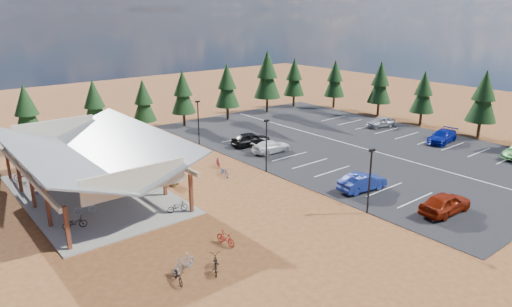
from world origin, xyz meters
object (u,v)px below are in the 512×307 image
bike_pavilion (88,151)px  lamp_post_2 (198,119)px  lamp_post_0 (370,177)px  bike_8 (178,276)px  trash_bin_1 (175,179)px  bike_11 (226,238)px  car_4 (251,139)px  bike_3 (24,174)px  car_8 (380,122)px  bike_14 (224,172)px  car_1 (362,182)px  car_7 (442,136)px  bike_15 (218,162)px  bike_4 (177,207)px  bike_2 (44,187)px  car_0 (445,203)px  bike_13 (184,263)px  bike_7 (90,169)px  trash_bin_0 (172,182)px  bike_12 (215,264)px  bike_1 (85,208)px  car_3 (272,147)px  bike_6 (122,173)px  bike_5 (136,189)px  lamp_post_1 (266,142)px  bike_0 (75,223)px

bike_pavilion → lamp_post_2: bearing=25.0°
lamp_post_0 → bike_8: size_ratio=3.24×
lamp_post_0 → trash_bin_1: 17.08m
bike_11 → car_4: size_ratio=0.37×
bike_3 → car_8: 42.51m
bike_14 → car_1: size_ratio=0.37×
car_7 → car_8: 9.10m
bike_15 → bike_4: bearing=62.8°
bike_11 → car_7: size_ratio=0.33×
bike_2 → bike_11: bearing=-158.0°
lamp_post_2 → car_0: bearing=-80.7°
car_0 → car_8: size_ratio=1.18×
bike_13 → lamp_post_2: bearing=130.9°
bike_2 → bike_3: 4.15m
bike_pavilion → bike_2: 5.31m
bike_14 → car_0: car_0 is taller
bike_pavilion → bike_7: 5.98m
bike_8 → bike_11: size_ratio=0.95×
trash_bin_0 → car_1: bearing=-42.5°
bike_14 → bike_15: (1.03, 2.55, 0.04)m
bike_4 → car_8: bearing=-68.7°
lamp_post_2 → car_4: size_ratio=1.12×
bike_pavilion → bike_8: bearing=-93.4°
bike_11 → car_4: 23.12m
bike_3 → bike_12: size_ratio=0.96×
bike_1 → car_3: bearing=-68.6°
car_0 → bike_12: bearing=79.4°
bike_8 → bike_13: bike_13 is taller
bike_8 → bike_14: bike_14 is taller
trash_bin_0 → car_3: 13.46m
lamp_post_0 → bike_7: bearing=121.7°
bike_pavilion → lamp_post_2: size_ratio=3.77×
bike_8 → car_4: car_4 is taller
trash_bin_0 → bike_6: size_ratio=0.59×
car_0 → bike_2: bearing=46.6°
bike_5 → car_3: 16.68m
lamp_post_2 → bike_pavilion: bearing=-155.0°
bike_8 → bike_11: bike_11 is taller
bike_7 → car_7: (35.96, -15.13, 0.15)m
bike_13 → bike_3: bearing=174.2°
bike_1 → bike_11: (5.62, -10.40, -0.10)m
lamp_post_1 → bike_5: (-12.16, 2.57, -2.43)m
bike_4 → bike_5: size_ratio=1.08×
bike_0 → bike_11: bearing=-127.7°
lamp_post_0 → lamp_post_1: (0.00, 12.00, 0.00)m
trash_bin_1 → bike_7: bike_7 is taller
bike_3 → bike_4: bearing=-146.0°
trash_bin_0 → bike_7: 8.76m
lamp_post_2 → bike_1: bearing=-147.5°
lamp_post_1 → car_7: bearing=-13.3°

